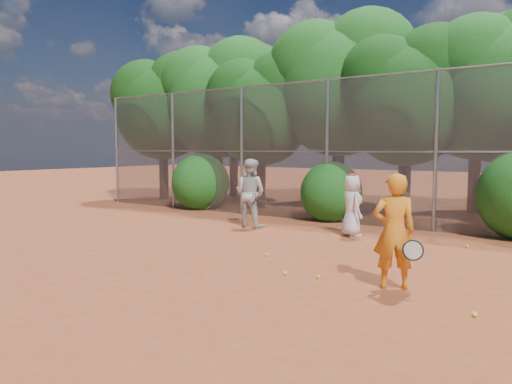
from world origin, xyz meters
The scene contains 22 objects.
ground centered at (0.00, 0.00, 0.00)m, with size 80.00×80.00×0.00m, color #994222.
fence_back centered at (-0.12, 6.00, 2.05)m, with size 20.05×0.09×4.03m.
tree_0 centered at (-9.44, 8.04, 3.93)m, with size 4.38×3.81×6.00m.
tree_1 centered at (-6.94, 8.54, 4.16)m, with size 4.64×4.03×6.35m.
tree_2 centered at (-4.45, 7.83, 3.58)m, with size 3.99×3.47×5.47m.
tree_3 centered at (-1.94, 8.84, 4.40)m, with size 4.89×4.26×6.70m.
tree_4 centered at (0.55, 8.24, 3.76)m, with size 4.19×3.64×5.73m.
tree_5 centered at (3.06, 9.04, 4.05)m, with size 4.51×3.92×6.17m.
tree_9 centered at (-7.94, 10.84, 4.34)m, with size 4.83×4.20×6.62m.
tree_10 centered at (-2.93, 11.05, 4.63)m, with size 5.15×4.48×7.06m.
tree_11 centered at (2.06, 10.64, 4.16)m, with size 4.64×4.03×6.35m.
bush_0 centered at (-6.00, 6.30, 1.00)m, with size 2.00×2.00×2.00m, color #134F14.
bush_1 centered at (-1.00, 6.30, 0.90)m, with size 1.80×1.80×1.80m, color #134F14.
player_yellow centered at (2.93, 0.44, 0.86)m, with size 0.89×0.67×1.72m.
player_teen centered at (0.57, 4.22, 0.74)m, with size 0.85×0.83×1.50m.
player_white centered at (-2.25, 4.02, 0.90)m, with size 0.93×0.80×1.81m.
ball_0 centered at (1.76, 0.28, 0.03)m, with size 0.07×0.07×0.07m, color #BBE429.
ball_1 centered at (2.55, 2.42, 0.03)m, with size 0.07×0.07×0.07m, color #BBE429.
ball_2 centered at (1.21, 0.18, 0.03)m, with size 0.07×0.07×0.07m, color #BBE429.
ball_3 centered at (4.21, -0.23, 0.03)m, with size 0.07×0.07×0.07m, color #BBE429.
ball_4 centered at (0.17, 1.20, 0.03)m, with size 0.07×0.07×0.07m, color #BBE429.
ball_5 centered at (3.16, 4.29, 0.03)m, with size 0.07×0.07×0.07m, color #BBE429.
Camera 1 is at (5.43, -6.72, 2.08)m, focal length 35.00 mm.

